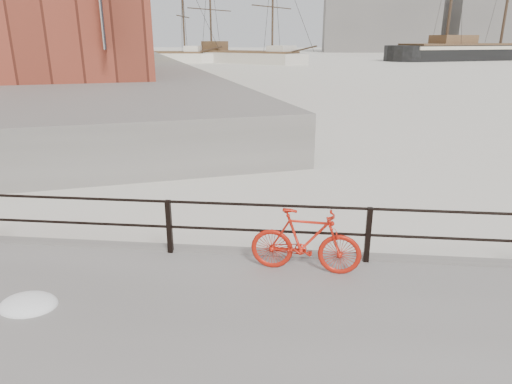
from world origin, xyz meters
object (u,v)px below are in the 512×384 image
(workboat_far, at_px, (31,74))
(bicycle, at_px, (306,241))
(barque_black, at_px, (498,60))
(schooner_mid, at_px, (241,63))
(schooner_left, at_px, (157,63))
(workboat_near, at_px, (54,90))

(workboat_far, bearing_deg, bicycle, -91.19)
(bicycle, height_order, barque_black, barque_black)
(schooner_mid, relative_size, schooner_left, 1.25)
(barque_black, distance_m, schooner_mid, 51.43)
(bicycle, distance_m, schooner_left, 76.82)
(workboat_near, bearing_deg, bicycle, -67.27)
(schooner_left, relative_size, workboat_near, 1.84)
(bicycle, bearing_deg, schooner_mid, 104.03)
(schooner_mid, height_order, workboat_near, schooner_mid)
(barque_black, xyz_separation_m, workboat_near, (-57.69, -61.43, 0.00))
(bicycle, relative_size, workboat_near, 0.15)
(barque_black, distance_m, workboat_near, 84.27)
(bicycle, bearing_deg, workboat_near, 130.57)
(bicycle, height_order, schooner_mid, schooner_mid)
(schooner_mid, relative_size, workboat_far, 2.53)
(bicycle, bearing_deg, barque_black, 72.93)
(barque_black, height_order, schooner_mid, barque_black)
(barque_black, relative_size, schooner_left, 2.54)
(schooner_mid, bearing_deg, barque_black, 47.22)
(schooner_mid, xyz_separation_m, workboat_near, (-9.28, -44.07, 0.00))
(workboat_near, relative_size, workboat_far, 1.10)
(bicycle, height_order, workboat_far, workboat_far)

